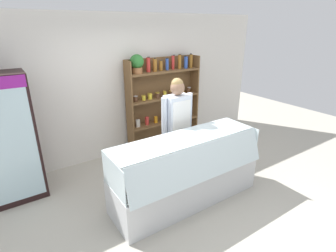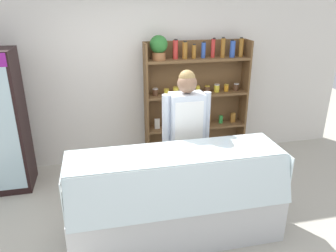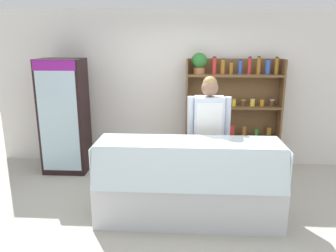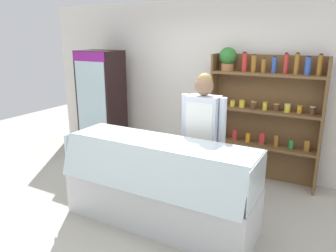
# 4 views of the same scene
# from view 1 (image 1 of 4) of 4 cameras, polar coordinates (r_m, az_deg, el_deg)

# --- Properties ---
(ground_plane) EXTENTS (12.00, 12.00, 0.00)m
(ground_plane) POSITION_cam_1_polar(r_m,az_deg,el_deg) (4.16, 2.73, -15.58)
(ground_plane) COLOR #B7B2A3
(back_wall) EXTENTS (6.80, 0.10, 2.70)m
(back_wall) POSITION_cam_1_polar(r_m,az_deg,el_deg) (5.20, -10.33, 8.27)
(back_wall) COLOR white
(back_wall) RESTS_ON ground
(drinks_fridge) EXTENTS (0.72, 0.56, 1.90)m
(drinks_fridge) POSITION_cam_1_polar(r_m,az_deg,el_deg) (4.39, -31.31, -2.56)
(drinks_fridge) COLOR black
(drinks_fridge) RESTS_ON ground
(shelving_unit) EXTENTS (1.60, 0.29, 1.99)m
(shelving_unit) POSITION_cam_1_polar(r_m,az_deg,el_deg) (5.38, -1.67, 6.66)
(shelving_unit) COLOR brown
(shelving_unit) RESTS_ON ground
(deli_display_case) EXTENTS (2.25, 0.78, 1.01)m
(deli_display_case) POSITION_cam_1_polar(r_m,az_deg,el_deg) (3.99, 3.87, -11.92)
(deli_display_case) COLOR silver
(deli_display_case) RESTS_ON ground
(shop_clerk) EXTENTS (0.59, 0.25, 1.72)m
(shop_clerk) POSITION_cam_1_polar(r_m,az_deg,el_deg) (4.25, 2.02, 1.09)
(shop_clerk) COLOR #4C4233
(shop_clerk) RESTS_ON ground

